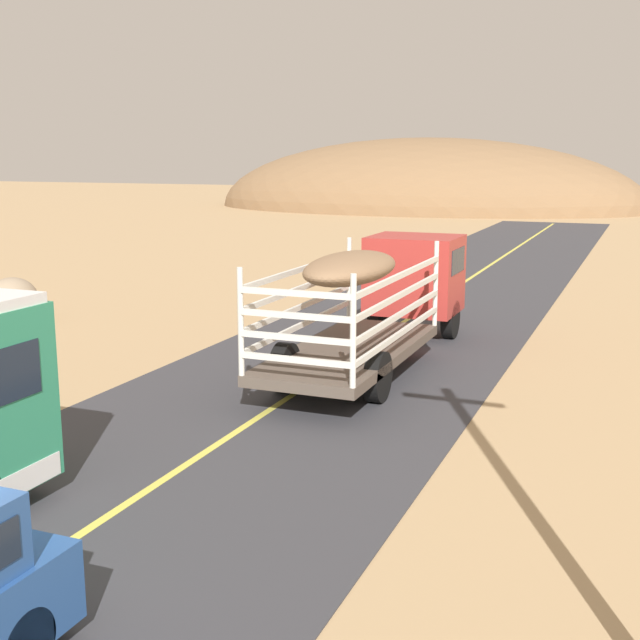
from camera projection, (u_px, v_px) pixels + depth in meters
name	position (u px, v px, depth m)	size (l,w,h in m)	color
livestock_truck	(392.00, 286.00, 21.75)	(2.53, 9.70, 3.02)	#B2332D
boulder_mid_field	(12.00, 300.00, 25.97)	(1.54, 1.69, 1.41)	gray
distant_hill	(424.00, 208.00, 80.76)	(42.22, 25.06, 13.53)	olive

